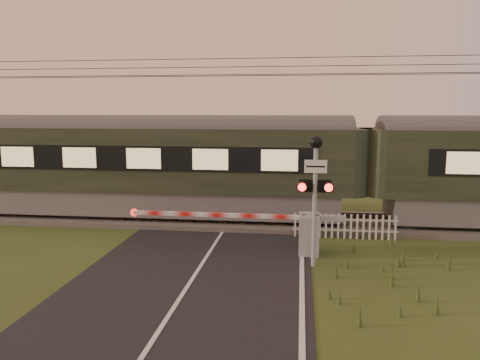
# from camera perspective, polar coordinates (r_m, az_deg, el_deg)

# --- Properties ---
(ground) EXTENTS (160.00, 160.00, 0.00)m
(ground) POSITION_cam_1_polar(r_m,az_deg,el_deg) (11.93, -6.09, -12.39)
(ground) COLOR #334119
(ground) RESTS_ON ground
(road) EXTENTS (6.00, 140.00, 0.03)m
(road) POSITION_cam_1_polar(r_m,az_deg,el_deg) (11.71, -6.28, -12.74)
(road) COLOR black
(road) RESTS_ON ground
(track_bed) EXTENTS (140.00, 3.40, 0.39)m
(track_bed) POSITION_cam_1_polar(r_m,az_deg,el_deg) (18.02, -1.27, -4.87)
(track_bed) COLOR #47423D
(track_bed) RESTS_ON ground
(overhead_wires) EXTENTS (120.00, 0.62, 0.62)m
(overhead_wires) POSITION_cam_1_polar(r_m,az_deg,el_deg) (17.58, -1.33, 13.37)
(overhead_wires) COLOR black
(overhead_wires) RESTS_ON ground
(train) EXTENTS (40.05, 2.76, 3.73)m
(train) POSITION_cam_1_polar(r_m,az_deg,el_deg) (17.60, 14.96, 1.42)
(train) COLOR slate
(train) RESTS_ON ground
(boom_gate) EXTENTS (6.58, 0.91, 1.21)m
(boom_gate) POSITION_cam_1_polar(r_m,az_deg,el_deg) (14.13, 7.30, -6.25)
(boom_gate) COLOR gray
(boom_gate) RESTS_ON ground
(crossing_signal) EXTENTS (0.91, 0.36, 3.58)m
(crossing_signal) POSITION_cam_1_polar(r_m,az_deg,el_deg) (12.63, 9.17, 0.30)
(crossing_signal) COLOR gray
(crossing_signal) RESTS_ON ground
(picket_fence) EXTENTS (3.47, 0.07, 0.84)m
(picket_fence) POSITION_cam_1_polar(r_m,az_deg,el_deg) (15.96, 12.63, -5.53)
(picket_fence) COLOR silver
(picket_fence) RESTS_ON ground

